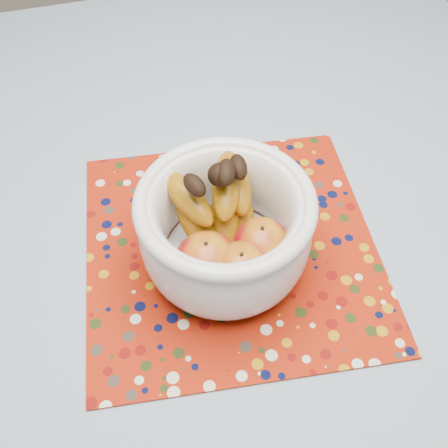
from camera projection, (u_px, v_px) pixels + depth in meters
name	position (u px, v px, depth m)	size (l,w,h in m)	color
table	(224.00, 226.00, 0.91)	(1.20, 1.20, 0.75)	brown
tablecloth	(224.00, 195.00, 0.85)	(1.32, 1.32, 0.01)	slate
placemat	(231.00, 247.00, 0.78)	(0.42, 0.42, 0.00)	#971B08
fruit_bowl	(224.00, 226.00, 0.69)	(0.23, 0.23, 0.18)	silver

